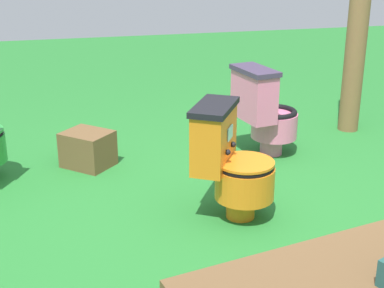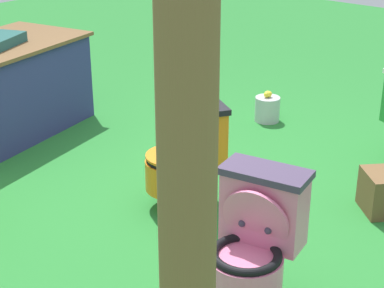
{
  "view_description": "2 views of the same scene",
  "coord_description": "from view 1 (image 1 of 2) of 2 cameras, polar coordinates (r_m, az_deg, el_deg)",
  "views": [
    {
      "loc": [
        0.9,
        3.04,
        1.67
      ],
      "look_at": [
        0.02,
        -0.46,
        0.34
      ],
      "focal_mm": 53.02,
      "sensor_mm": 36.0,
      "label": 1
    },
    {
      "loc": [
        -2.96,
        -2.49,
        2.06
      ],
      "look_at": [
        -0.0,
        0.02,
        0.39
      ],
      "focal_mm": 59.65,
      "sensor_mm": 36.0,
      "label": 2
    }
  ],
  "objects": [
    {
      "name": "small_crate",
      "position": [
        4.41,
        -10.43,
        -0.5
      ],
      "size": [
        0.45,
        0.45,
        0.27
      ],
      "primitive_type": "cube",
      "rotation": [
        0.0,
        0.0,
        0.82
      ],
      "color": "brown",
      "rests_on": "ground"
    },
    {
      "name": "wooden_post",
      "position": [
        5.18,
        16.37,
        11.68
      ],
      "size": [
        0.18,
        0.18,
        1.95
      ],
      "primitive_type": "cylinder",
      "color": "brown",
      "rests_on": "ground"
    },
    {
      "name": "ground",
      "position": [
        3.58,
        2.19,
        -7.62
      ],
      "size": [
        14.0,
        14.0,
        0.0
      ],
      "primitive_type": "plane",
      "color": "#26752D"
    },
    {
      "name": "toilet_pink",
      "position": [
        4.52,
        7.36,
        3.34
      ],
      "size": [
        0.56,
        0.49,
        0.73
      ],
      "rotation": [
        0.0,
        0.0,
        1.76
      ],
      "color": "pink",
      "rests_on": "ground"
    },
    {
      "name": "toilet_orange",
      "position": [
        3.49,
        3.93,
        -1.75
      ],
      "size": [
        0.63,
        0.6,
        0.73
      ],
      "rotation": [
        0.0,
        0.0,
        1.03
      ],
      "color": "orange",
      "rests_on": "ground"
    }
  ]
}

